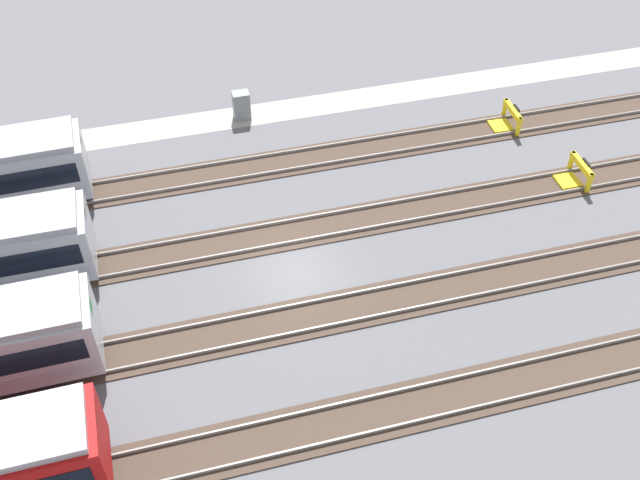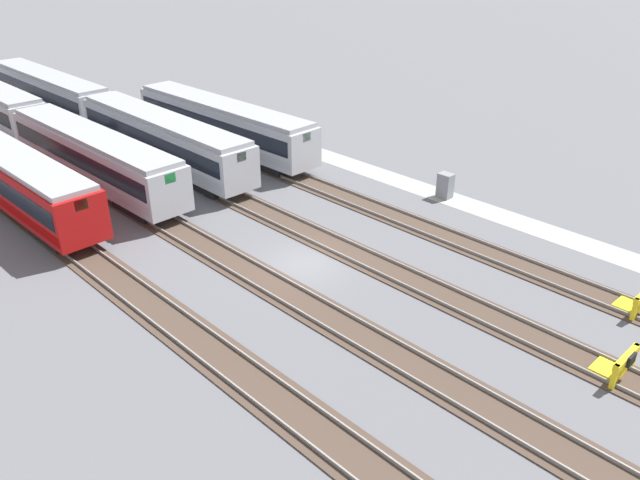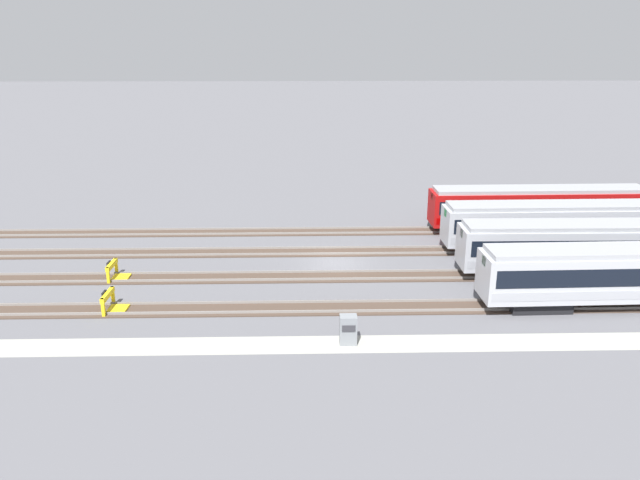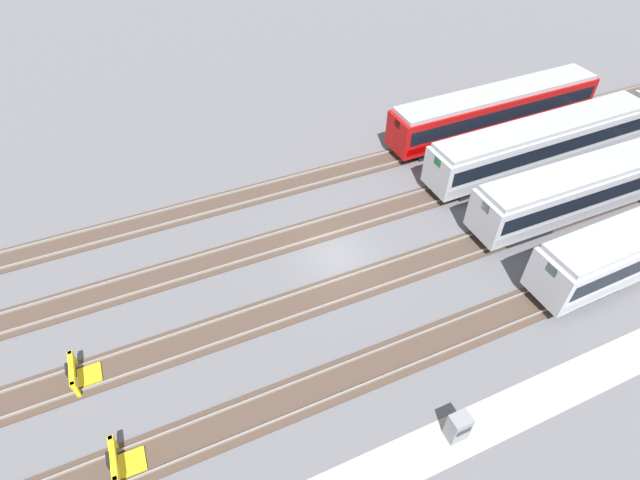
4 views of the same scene
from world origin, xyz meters
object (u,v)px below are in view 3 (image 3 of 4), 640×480
subway_car_front_row_rightmost (632,274)px  electrical_cabinet (348,330)px  subway_car_front_row_right_inner (563,225)px  bumper_stop_nearest_track (112,303)px  subway_car_front_row_leftmost (538,207)px  bumper_stop_near_inner_track (116,272)px  subway_car_front_row_centre (593,247)px

subway_car_front_row_rightmost → electrical_cabinet: size_ratio=11.29×
subway_car_front_row_right_inner → subway_car_front_row_rightmost: bearing=-90.0°
subway_car_front_row_right_inner → subway_car_front_row_rightmost: size_ratio=1.00×
subway_car_front_row_right_inner → bumper_stop_nearest_track: size_ratio=9.00×
subway_car_front_row_right_inner → electrical_cabinet: (-17.18, -14.80, -1.24)m
subway_car_front_row_right_inner → bumper_stop_nearest_track: subway_car_front_row_right_inner is taller
subway_car_front_row_rightmost → electrical_cabinet: subway_car_front_row_rightmost is taller
subway_car_front_row_leftmost → subway_car_front_row_rightmost: (-0.00, -15.48, 0.00)m
bumper_stop_nearest_track → bumper_stop_near_inner_track: (-1.26, 5.15, 0.00)m
electrical_cabinet → bumper_stop_nearest_track: bearing=161.7°
bumper_stop_near_inner_track → electrical_cabinet: 17.81m
electrical_cabinet → subway_car_front_row_leftmost: bearing=49.3°
subway_car_front_row_right_inner → electrical_cabinet: bearing=-139.3°
subway_car_front_row_right_inner → bumper_stop_nearest_track: 32.56m
subway_car_front_row_rightmost → bumper_stop_nearest_track: 30.90m
bumper_stop_near_inner_track → bumper_stop_nearest_track: bearing=-76.3°
subway_car_front_row_leftmost → subway_car_front_row_right_inner: size_ratio=1.00×
bumper_stop_near_inner_track → subway_car_front_row_rightmost: bearing=-9.2°
subway_car_front_row_centre → bumper_stop_near_inner_track: size_ratio=9.00×
subway_car_front_row_centre → subway_car_front_row_right_inner: same height
bumper_stop_near_inner_track → electrical_cabinet: size_ratio=1.25×
bumper_stop_nearest_track → bumper_stop_near_inner_track: same height
subway_car_front_row_centre → electrical_cabinet: 19.75m
subway_car_front_row_right_inner → subway_car_front_row_centre: bearing=-90.0°
subway_car_front_row_centre → subway_car_front_row_rightmost: (-0.00, -5.17, 0.00)m
subway_car_front_row_leftmost → subway_car_front_row_centre: bearing=-90.0°
subway_car_front_row_rightmost → subway_car_front_row_centre: bearing=90.0°
subway_car_front_row_leftmost → bumper_stop_near_inner_track: bearing=-162.3°
subway_car_front_row_leftmost → subway_car_front_row_centre: 10.31m
subway_car_front_row_centre → subway_car_front_row_rightmost: size_ratio=1.00×
subway_car_front_row_centre → subway_car_front_row_right_inner: 5.15m
subway_car_front_row_right_inner → subway_car_front_row_rightmost: same height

